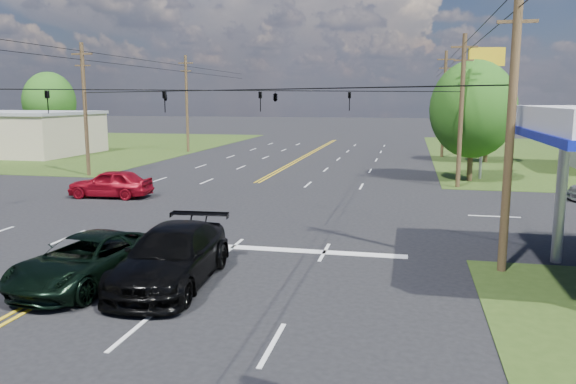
% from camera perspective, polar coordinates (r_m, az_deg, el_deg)
% --- Properties ---
extents(ground, '(280.00, 280.00, 0.00)m').
position_cam_1_polar(ground, '(29.99, -7.31, -1.33)').
color(ground, black).
rests_on(ground, ground).
extents(grass_nw, '(46.00, 48.00, 0.03)m').
position_cam_1_polar(grass_nw, '(74.96, -24.71, 4.34)').
color(grass_nw, '#2A3F14').
rests_on(grass_nw, ground).
extents(stop_bar, '(10.00, 0.50, 0.02)m').
position_cam_1_polar(stop_bar, '(21.11, -1.69, -5.87)').
color(stop_bar, silver).
rests_on(stop_bar, ground).
extents(retail_nw, '(16.00, 11.00, 4.00)m').
position_cam_1_polar(retail_nw, '(63.88, -26.59, 5.27)').
color(retail_nw, '#B7AC89').
rests_on(retail_nw, ground).
extents(pole_se, '(1.60, 0.28, 9.50)m').
position_cam_1_polar(pole_se, '(19.02, 21.72, 6.79)').
color(pole_se, '#42331C').
rests_on(pole_se, ground).
extents(pole_nw, '(1.60, 0.28, 9.50)m').
position_cam_1_polar(pole_nw, '(43.31, -19.92, 8.04)').
color(pole_nw, '#42331C').
rests_on(pole_nw, ground).
extents(pole_ne, '(1.60, 0.28, 9.50)m').
position_cam_1_polar(pole_ne, '(36.89, 17.19, 8.02)').
color(pole_ne, '#42331C').
rests_on(pole_ne, ground).
extents(pole_left_far, '(1.60, 0.28, 10.00)m').
position_cam_1_polar(pole_left_far, '(60.28, -10.25, 8.94)').
color(pole_left_far, '#42331C').
rests_on(pole_left_far, ground).
extents(pole_right_far, '(1.60, 0.28, 10.00)m').
position_cam_1_polar(pole_right_far, '(55.84, 15.57, 8.71)').
color(pole_right_far, '#42331C').
rests_on(pole_right_far, ground).
extents(span_wire_signals, '(26.00, 18.00, 1.13)m').
position_cam_1_polar(span_wire_signals, '(29.47, -7.55, 10.20)').
color(span_wire_signals, black).
rests_on(span_wire_signals, ground).
extents(power_lines, '(26.04, 100.00, 0.64)m').
position_cam_1_polar(power_lines, '(27.76, -9.12, 15.60)').
color(power_lines, black).
rests_on(power_lines, ground).
extents(tree_right_a, '(5.70, 5.70, 8.18)m').
position_cam_1_polar(tree_right_a, '(39.97, 18.27, 7.98)').
color(tree_right_a, '#42331C').
rests_on(tree_right_a, ground).
extents(tree_right_b, '(4.94, 4.94, 7.09)m').
position_cam_1_polar(tree_right_b, '(52.19, 19.64, 7.44)').
color(tree_right_b, '#42331C').
rests_on(tree_right_b, ground).
extents(tree_far_l, '(6.08, 6.08, 8.72)m').
position_cam_1_polar(tree_far_l, '(72.99, -23.09, 8.43)').
color(tree_far_l, '#42331C').
rests_on(tree_far_l, ground).
extents(pickup_dkgreen, '(3.15, 5.71, 1.51)m').
position_cam_1_polar(pickup_dkgreen, '(18.12, -19.75, -6.55)').
color(pickup_dkgreen, black).
rests_on(pickup_dkgreen, ground).
extents(suv_black, '(2.80, 6.12, 1.74)m').
position_cam_1_polar(suv_black, '(17.44, -11.71, -6.42)').
color(suv_black, black).
rests_on(suv_black, ground).
extents(sedan_red, '(4.80, 2.16, 1.60)m').
position_cam_1_polar(sedan_red, '(33.54, -17.59, 0.83)').
color(sedan_red, maroon).
rests_on(sedan_red, ground).
extents(polesign_ne, '(2.46, 0.85, 9.00)m').
position_cam_1_polar(polesign_ne, '(41.28, 19.43, 11.11)').
color(polesign_ne, '#A5A5AA').
rests_on(polesign_ne, ground).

